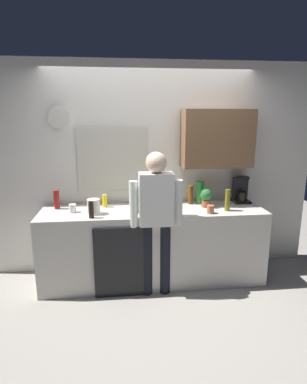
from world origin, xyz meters
name	(u,v)px	position (x,y,z in m)	size (l,w,h in m)	color
ground_plane	(156,292)	(0.00, 0.00, 0.00)	(8.00, 8.00, 0.00)	#9E998E
kitchen_counter	(153,245)	(0.00, 0.30, 0.45)	(2.60, 0.64, 0.89)	beige
dishwasher_panel	(120,263)	(-0.40, -0.03, 0.40)	(0.56, 0.02, 0.80)	black
back_wall_assembly	(158,165)	(0.10, 0.70, 1.36)	(4.20, 0.42, 2.60)	white
coffee_maker	(241,191)	(1.14, 0.53, 1.04)	(0.20, 0.20, 0.33)	black
bottle_olive_oil	(228,200)	(0.84, 0.17, 1.02)	(0.06, 0.06, 0.25)	olive
bottle_clear_soda	(200,192)	(0.61, 0.51, 1.03)	(0.09, 0.09, 0.28)	#2D8C33
bottle_red_vinegar	(57,200)	(-1.12, 0.47, 1.00)	(0.06, 0.06, 0.22)	maroon
bottle_green_wine	(139,200)	(-0.16, 0.19, 1.04)	(0.07, 0.07, 0.30)	#195923
bottle_amber_beer	(191,195)	(0.49, 0.50, 1.01)	(0.06, 0.06, 0.23)	brown
bottle_dark_sauce	(91,210)	(-0.69, 0.07, 0.98)	(0.06, 0.06, 0.18)	black
cup_terracotta_mug	(210,209)	(0.62, 0.09, 0.94)	(0.08, 0.08, 0.09)	#B26647
cup_white_mug	(73,208)	(-0.91, 0.30, 0.94)	(0.08, 0.08, 0.10)	white
cup_yellow_cup	(165,210)	(0.11, 0.14, 0.94)	(0.07, 0.07, 0.09)	yellow
potted_plant	(206,196)	(0.64, 0.35, 1.02)	(0.15, 0.15, 0.23)	#9E5638
dish_soap	(105,201)	(-0.56, 0.48, 0.97)	(0.06, 0.06, 0.18)	yellow
storage_canister	(94,207)	(-0.67, 0.21, 0.98)	(0.14, 0.14, 0.17)	silver
person_at_sink	(156,213)	(0.00, 0.00, 0.95)	(0.57, 0.22, 1.60)	black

